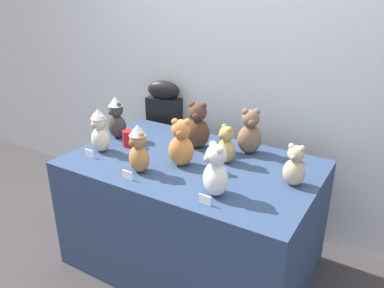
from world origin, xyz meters
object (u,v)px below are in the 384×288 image
Objects in this scene: instrument_case at (165,142)px; teddy_bear_honey at (226,145)px; display_table at (192,214)px; teddy_bear_sand at (295,166)px; teddy_bear_snow at (216,171)px; teddy_bear_mocha at (250,133)px; teddy_bear_charcoal at (117,118)px; teddy_bear_ginger at (181,144)px; teddy_bear_cocoa at (198,127)px; teddy_bear_cream at (100,131)px; party_cup_red at (129,138)px; teddy_bear_caramel at (139,149)px.

instrument_case is 1.01m from teddy_bear_honey.
teddy_bear_sand is at bearing 3.48° from display_table.
teddy_bear_honey is (-0.13, 0.38, -0.02)m from teddy_bear_snow.
teddy_bear_snow is at bearing -116.12° from teddy_bear_mocha.
teddy_bear_charcoal is (-0.03, -0.53, 0.37)m from instrument_case.
teddy_bear_ginger is 1.03× the size of teddy_bear_snow.
teddy_bear_cocoa is at bearing 166.19° from teddy_bear_sand.
teddy_bear_mocha is at bearing 144.68° from teddy_bear_sand.
teddy_bear_cream reaches higher than teddy_bear_sand.
teddy_bear_mocha is (-0.06, 0.58, 0.01)m from teddy_bear_snow.
party_cup_red is at bearing -165.67° from teddy_bear_snow.
teddy_bear_mocha is 1.25× the size of teddy_bear_honey.
teddy_bear_snow is 0.40m from teddy_bear_honey.
instrument_case is 3.54× the size of teddy_bear_mocha.
display_table is 13.93× the size of party_cup_red.
teddy_bear_cream is at bearing -179.17° from teddy_bear_caramel.
display_table is 0.89m from instrument_case.
party_cup_red is (-0.74, -0.31, -0.09)m from teddy_bear_mocha.
teddy_bear_caramel reaches higher than party_cup_red.
instrument_case is 1.34m from teddy_bear_snow.
teddy_bear_caramel is (-0.16, -0.20, 0.00)m from teddy_bear_ginger.
teddy_bear_sand and teddy_bear_honey have the same top height.
display_table is 0.54m from teddy_bear_honey.
party_cup_red is (0.10, 0.16, -0.09)m from teddy_bear_cream.
teddy_bear_snow is 0.51m from teddy_bear_caramel.
teddy_bear_mocha is 0.81m from party_cup_red.
teddy_bear_mocha is 0.96m from teddy_bear_cream.
instrument_case reaches higher than teddy_bear_ginger.
party_cup_red is (-0.41, -0.22, -0.09)m from teddy_bear_cocoa.
display_table is 0.53m from teddy_bear_ginger.
display_table is 0.66m from teddy_bear_snow.
teddy_bear_honey is (0.26, -0.11, -0.04)m from teddy_bear_cocoa.
instrument_case is 3.57× the size of teddy_bear_charcoal.
teddy_bear_ginger is 0.67m from teddy_bear_sand.
teddy_bear_ginger is 1.00× the size of teddy_bear_charcoal.
teddy_bear_cocoa reaches higher than teddy_bear_cream.
instrument_case is at bearing 155.78° from teddy_bear_sand.
teddy_bear_honey is 0.82m from teddy_bear_cream.
instrument_case is 1.42m from teddy_bear_sand.
teddy_bear_charcoal is at bearing 159.05° from teddy_bear_caramel.
teddy_bear_cream is (-0.56, -0.09, 0.00)m from teddy_bear_ginger.
display_table is at bearing 38.20° from teddy_bear_ginger.
teddy_bear_sand is (0.66, 0.11, -0.03)m from teddy_bear_ginger.
display_table is at bearing -160.78° from teddy_bear_mocha.
party_cup_red is at bearing -171.45° from teddy_bear_cocoa.
teddy_bear_caramel is at bearing -104.34° from teddy_bear_honey.
teddy_bear_mocha is at bearing 23.02° from party_cup_red.
teddy_bear_honey reaches higher than party_cup_red.
display_table is at bearing -176.37° from teddy_bear_sand.
teddy_bear_charcoal is 1.02× the size of teddy_bear_caramel.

